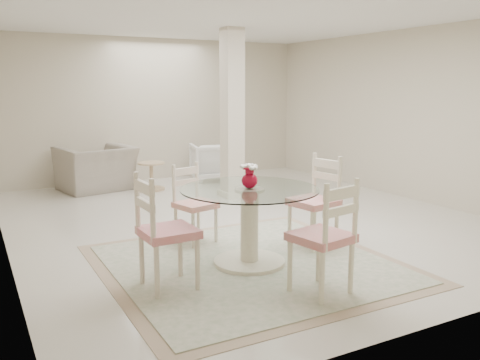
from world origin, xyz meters
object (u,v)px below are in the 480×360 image
column (232,115)px  dining_chair_north (192,198)px  armchair_white (212,162)px  recliner_taupe (96,168)px  red_vase (250,176)px  dining_chair_west (160,224)px  dining_chair_south (328,229)px  side_table (152,177)px  dining_table (249,226)px  dining_chair_east (318,194)px

column → dining_chair_north: (-1.55, -1.96, -0.82)m
dining_chair_north → armchair_white: bearing=47.2°
recliner_taupe → armchair_white: 2.19m
armchair_white → red_vase: bearing=82.2°
dining_chair_north → dining_chair_west: 1.43m
dining_chair_south → side_table: bearing=-102.7°
dining_table → dining_chair_west: dining_chair_west is taller
red_vase → recliner_taupe: (-0.49, 4.59, -0.54)m
armchair_white → side_table: (-1.33, -0.32, -0.14)m
dining_chair_west → armchair_white: (2.70, 4.65, -0.25)m
recliner_taupe → side_table: recliner_taupe is taller
dining_chair_south → side_table: dining_chair_south is taller
dining_chair_south → side_table: size_ratio=2.33×
column → recliner_taupe: column is taller
dining_chair_west → side_table: size_ratio=2.37×
dining_chair_east → side_table: bearing=178.4°
column → dining_chair_east: size_ratio=2.37×
dining_table → side_table: (0.36, 4.14, -0.18)m
red_vase → dining_chair_north: size_ratio=0.24×
dining_chair_east → dining_chair_west: (-2.01, -0.39, 0.01)m
recliner_taupe → armchair_white: bearing=164.3°
dining_table → armchair_white: 4.77m
dining_chair_south → armchair_white: dining_chair_south is taller
column → dining_table: 3.38m
column → dining_chair_east: 2.88m
recliner_taupe → red_vase: bearing=83.6°
column → armchair_white: column is taller
dining_chair_east → recliner_taupe: (-1.50, 4.39, -0.22)m
dining_chair_north → dining_chair_east: bearing=-47.5°
column → red_vase: (-1.35, -2.96, -0.43)m
dining_chair_north → dining_table: bearing=-92.7°
dining_chair_north → recliner_taupe: 3.61m
dining_chair_south → recliner_taupe: (-0.69, 5.59, -0.22)m
armchair_white → dining_chair_south: bearing=87.7°
column → red_vase: size_ratio=10.91×
dining_chair_west → side_table: (1.37, 4.33, -0.38)m
red_vase → side_table: (0.36, 4.14, -0.69)m
dining_table → side_table: bearing=85.0°
red_vase → dining_chair_south: dining_chair_south is taller
dining_chair_east → dining_chair_west: dining_chair_west is taller
dining_chair_west → dining_chair_south: (1.21, -0.82, -0.01)m
recliner_taupe → side_table: 0.97m
dining_chair_north → dining_chair_south: 2.04m
column → recliner_taupe: bearing=138.4°
red_vase → armchair_white: bearing=69.2°
dining_table → side_table: dining_table is taller
side_table → armchair_white: bearing=13.5°
dining_chair_west → dining_chair_east: bearing=-80.9°
dining_chair_north → armchair_white: (1.90, 3.47, -0.17)m
dining_chair_north → side_table: dining_chair_north is taller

